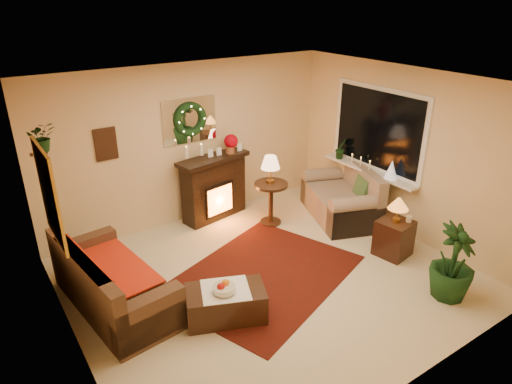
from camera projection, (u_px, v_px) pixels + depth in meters
floor at (270, 278)px, 6.21m from camera, size 5.00×5.00×0.00m
ceiling at (273, 85)px, 5.15m from camera, size 5.00×5.00×0.00m
wall_back at (190, 144)px, 7.39m from camera, size 5.00×5.00×0.00m
wall_front at (422, 276)px, 3.98m from camera, size 5.00×5.00×0.00m
wall_left at (62, 249)px, 4.40m from camera, size 4.50×4.50×0.00m
wall_right at (404, 154)px, 6.96m from camera, size 4.50×4.50×0.00m
area_rug at (263, 275)px, 6.25m from camera, size 3.01×2.64×0.01m
sofa at (113, 275)px, 5.51m from camera, size 1.07×2.00×0.82m
red_throw at (109, 270)px, 5.57m from camera, size 0.82×1.33×0.02m
fireplace at (214, 187)px, 7.68m from camera, size 1.16×0.55×1.02m
poinsettia at (231, 141)px, 7.53m from camera, size 0.23×0.23×0.23m
mantel_candle_a at (187, 152)px, 7.13m from camera, size 0.06×0.06×0.18m
mantel_candle_b at (201, 150)px, 7.25m from camera, size 0.06×0.06×0.18m
mantel_mirror at (190, 120)px, 7.21m from camera, size 0.92×0.02×0.72m
wreath at (191, 120)px, 7.17m from camera, size 0.55×0.11×0.55m
wall_art at (106, 144)px, 6.58m from camera, size 0.32×0.03×0.48m
gold_mirror at (49, 195)px, 4.46m from camera, size 0.03×0.84×1.00m
hanging_plant at (44, 151)px, 5.01m from camera, size 0.33×0.28×0.36m
loveseat at (340, 194)px, 7.73m from camera, size 1.38×1.75×0.89m
window_frame at (378, 130)px, 7.27m from camera, size 0.03×1.86×1.36m
window_glass at (377, 130)px, 7.26m from camera, size 0.02×1.70×1.22m
window_sill at (369, 171)px, 7.49m from camera, size 0.22×1.86×0.04m
mini_tree at (391, 170)px, 7.06m from camera, size 0.20×0.20×0.30m
sill_plant at (341, 148)px, 7.89m from camera, size 0.26×0.21×0.47m
side_table_round at (271, 205)px, 7.55m from camera, size 0.56×0.56×0.72m
lamp_cream at (270, 174)px, 7.34m from camera, size 0.31×0.31×0.47m
end_table_square at (394, 238)px, 6.66m from camera, size 0.51×0.51×0.55m
lamp_tiffany at (398, 209)px, 6.45m from camera, size 0.29×0.29×0.43m
coffee_table at (226, 303)px, 5.38m from camera, size 1.05×0.83×0.39m
fruit_bowl at (224, 288)px, 5.24m from camera, size 0.26×0.26×0.06m
floor_palm at (453, 266)px, 5.66m from camera, size 1.93×1.93×2.97m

